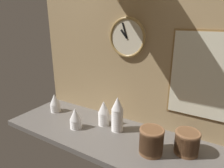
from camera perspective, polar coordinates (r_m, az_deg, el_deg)
The scene contains 10 objects.
ground_plane at distance 1.51m, azimuth -0.78°, elevation -14.39°, with size 1.60×0.56×0.04m, color slate.
wall_tiled_back at distance 1.52m, azimuth 4.49°, elevation 8.12°, with size 1.60×0.03×1.05m.
cup_stack_center at distance 1.55m, azimuth -2.37°, elevation -8.25°, with size 0.09×0.09×0.20m.
cup_stack_far_left at distance 1.84m, azimuth -15.98°, elevation -5.18°, with size 0.09×0.09×0.16m.
cup_stack_center_left at distance 1.54m, azimuth -10.40°, elevation -9.54°, with size 0.09×0.09×0.16m.
cup_stack_center_right at distance 1.46m, azimuth 1.54°, elevation -8.57°, with size 0.09×0.09×0.26m.
bowl_stack_far_right at distance 1.35m, azimuth 20.61°, elevation -15.20°, with size 0.15×0.15×0.15m.
bowl_stack_right at distance 1.28m, azimuth 11.17°, elevation -15.54°, with size 0.15×0.15×0.17m.
wall_clock at distance 1.47m, azimuth 4.33°, elevation 13.08°, with size 0.29×0.03×0.29m.
menu_board at distance 1.37m, azimuth 24.67°, elevation 1.93°, with size 0.42×0.01×0.57m.
Camera 1 is at (0.67, -1.07, 0.80)m, focal length 32.00 mm.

